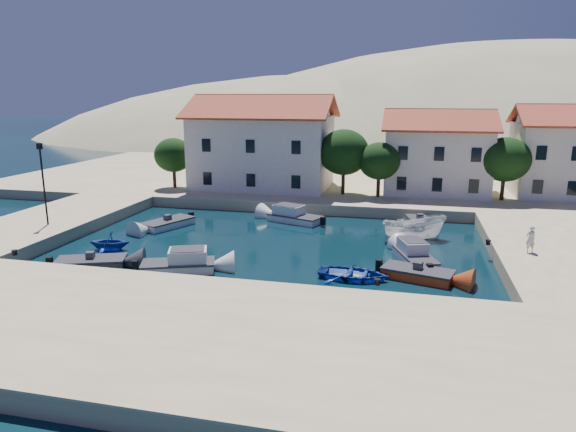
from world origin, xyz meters
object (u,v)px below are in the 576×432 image
(building_left, at_px, (263,141))
(boat_east, at_px, (414,240))
(building_mid, at_px, (437,151))
(cabin_cruiser_south, at_px, (178,264))
(rowboat_south, at_px, (353,279))
(cabin_cruiser_east, at_px, (415,256))
(lamppost, at_px, (43,176))
(building_right, at_px, (565,150))
(pedestrian, at_px, (531,239))

(building_left, bearing_deg, boat_east, -42.07)
(building_mid, height_order, cabin_cruiser_south, building_mid)
(building_mid, distance_m, rowboat_south, 25.98)
(cabin_cruiser_south, distance_m, cabin_cruiser_east, 15.22)
(building_mid, height_order, rowboat_south, building_mid)
(lamppost, bearing_deg, building_left, 60.10)
(boat_east, bearing_deg, building_left, 23.32)
(cabin_cruiser_south, relative_size, rowboat_south, 1.16)
(lamppost, bearing_deg, building_right, 27.93)
(building_right, distance_m, rowboat_south, 31.73)
(cabin_cruiser_east, bearing_deg, pedestrian, -103.10)
(building_left, height_order, lamppost, building_left)
(boat_east, bearing_deg, building_mid, -32.22)
(lamppost, height_order, pedestrian, lamppost)
(building_left, distance_m, cabin_cruiser_south, 25.64)
(cabin_cruiser_east, bearing_deg, boat_east, -18.86)
(building_mid, distance_m, pedestrian, 21.07)
(building_left, distance_m, building_right, 30.07)
(building_mid, relative_size, boat_east, 2.05)
(building_left, height_order, pedestrian, building_left)
(building_right, bearing_deg, cabin_cruiser_east, -122.53)
(pedestrian, bearing_deg, cabin_cruiser_east, -13.49)
(building_left, relative_size, boat_east, 2.88)
(cabin_cruiser_east, relative_size, boat_east, 0.92)
(building_mid, xyz_separation_m, cabin_cruiser_south, (-16.36, -26.00, -4.75))
(rowboat_south, bearing_deg, pedestrian, -62.42)
(cabin_cruiser_south, height_order, boat_east, cabin_cruiser_south)
(cabin_cruiser_south, bearing_deg, building_right, 23.01)
(cabin_cruiser_east, distance_m, pedestrian, 7.18)
(building_right, bearing_deg, building_mid, -175.24)
(building_right, bearing_deg, building_left, -176.19)
(pedestrian, bearing_deg, rowboat_south, 3.82)
(building_left, bearing_deg, building_mid, 3.18)
(building_right, distance_m, cabin_cruiser_south, 39.47)
(building_mid, distance_m, building_right, 12.04)
(building_left, distance_m, pedestrian, 30.23)
(building_mid, height_order, boat_east, building_mid)
(cabin_cruiser_east, relative_size, pedestrian, 2.72)
(rowboat_south, distance_m, pedestrian, 11.73)
(cabin_cruiser_south, xyz_separation_m, pedestrian, (21.36, 5.81, 1.39))
(lamppost, relative_size, boat_east, 1.22)
(rowboat_south, bearing_deg, building_mid, -8.75)
(building_right, bearing_deg, cabin_cruiser_south, -136.41)
(building_left, relative_size, lamppost, 2.36)
(building_mid, distance_m, cabin_cruiser_south, 31.08)
(cabin_cruiser_east, bearing_deg, building_mid, -24.85)
(cabin_cruiser_south, bearing_deg, boat_east, 15.97)
(cabin_cruiser_south, bearing_deg, building_mid, 37.23)
(cabin_cruiser_south, xyz_separation_m, boat_east, (14.31, 10.61, -0.48))
(cabin_cruiser_south, bearing_deg, cabin_cruiser_east, -1.25)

